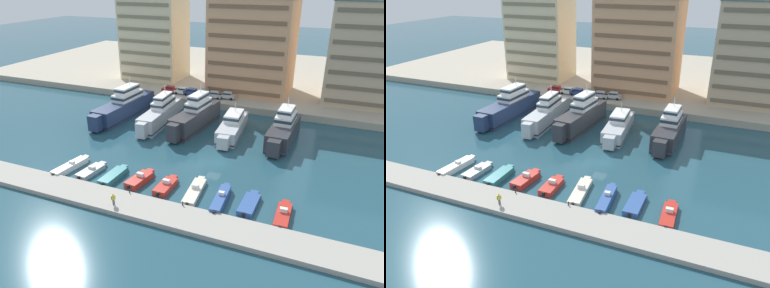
# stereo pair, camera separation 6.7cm
# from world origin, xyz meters

# --- Properties ---
(ground_plane) EXTENTS (400.00, 400.00, 0.00)m
(ground_plane) POSITION_xyz_m (0.00, 0.00, 0.00)
(ground_plane) COLOR #234C5B
(quay_promenade) EXTENTS (180.00, 70.00, 1.64)m
(quay_promenade) POSITION_xyz_m (0.00, 62.59, 0.82)
(quay_promenade) COLOR #ADA38E
(quay_promenade) RESTS_ON ground
(pier_dock) EXTENTS (120.00, 5.37, 0.70)m
(pier_dock) POSITION_xyz_m (0.00, -17.40, 0.35)
(pier_dock) COLOR #A8A399
(pier_dock) RESTS_ON ground
(yacht_navy_far_left) EXTENTS (5.42, 22.14, 8.73)m
(yacht_navy_far_left) POSITION_xyz_m (-27.15, 14.46, 2.57)
(yacht_navy_far_left) COLOR navy
(yacht_navy_far_left) RESTS_ON ground
(yacht_silver_left) EXTENTS (4.61, 20.18, 8.05)m
(yacht_silver_left) POSITION_xyz_m (-17.41, 14.04, 2.34)
(yacht_silver_left) COLOR silver
(yacht_silver_left) RESTS_ON ground
(yacht_charcoal_mid_left) EXTENTS (5.64, 19.49, 9.15)m
(yacht_charcoal_mid_left) POSITION_xyz_m (-9.25, 14.15, 2.75)
(yacht_charcoal_mid_left) COLOR #333338
(yacht_charcoal_mid_left) RESTS_ON ground
(yacht_silver_center_left) EXTENTS (5.18, 17.16, 6.18)m
(yacht_silver_center_left) POSITION_xyz_m (-0.93, 13.94, 1.75)
(yacht_silver_center_left) COLOR silver
(yacht_silver_center_left) RESTS_ON ground
(yacht_charcoal_center) EXTENTS (4.63, 17.83, 8.38)m
(yacht_charcoal_center) POSITION_xyz_m (9.33, 14.72, 2.40)
(yacht_charcoal_center) COLOR #333338
(yacht_charcoal_center) RESTS_ON ground
(motorboat_white_far_left) EXTENTS (2.50, 8.03, 1.34)m
(motorboat_white_far_left) POSITION_xyz_m (-21.69, -11.34, 0.50)
(motorboat_white_far_left) COLOR white
(motorboat_white_far_left) RESTS_ON ground
(motorboat_grey_left) EXTENTS (2.53, 6.39, 1.19)m
(motorboat_grey_left) POSITION_xyz_m (-17.55, -11.15, 0.41)
(motorboat_grey_left) COLOR #9EA3A8
(motorboat_grey_left) RESTS_ON ground
(motorboat_teal_mid_left) EXTENTS (2.11, 6.83, 0.95)m
(motorboat_teal_mid_left) POSITION_xyz_m (-13.09, -11.27, 0.48)
(motorboat_teal_mid_left) COLOR teal
(motorboat_teal_mid_left) RESTS_ON ground
(motorboat_red_center_left) EXTENTS (2.70, 6.35, 1.58)m
(motorboat_red_center_left) POSITION_xyz_m (-8.58, -10.63, 0.53)
(motorboat_red_center_left) COLOR red
(motorboat_red_center_left) RESTS_ON ground
(motorboat_red_center) EXTENTS (2.10, 6.07, 1.47)m
(motorboat_red_center) POSITION_xyz_m (-3.88, -10.75, 0.47)
(motorboat_red_center) COLOR red
(motorboat_red_center) RESTS_ON ground
(motorboat_cream_center_right) EXTENTS (2.71, 8.47, 1.30)m
(motorboat_cream_center_right) POSITION_xyz_m (0.76, -10.33, 0.38)
(motorboat_cream_center_right) COLOR beige
(motorboat_cream_center_right) RESTS_ON ground
(motorboat_blue_mid_right) EXTENTS (2.08, 8.14, 1.57)m
(motorboat_blue_mid_right) POSITION_xyz_m (5.19, -11.17, 0.56)
(motorboat_blue_mid_right) COLOR #33569E
(motorboat_blue_mid_right) RESTS_ON ground
(motorboat_blue_right) EXTENTS (2.19, 6.73, 0.82)m
(motorboat_blue_right) POSITION_xyz_m (9.26, -10.44, 0.37)
(motorboat_blue_right) COLOR #33569E
(motorboat_blue_right) RESTS_ON ground
(motorboat_red_far_right) EXTENTS (2.17, 6.99, 1.29)m
(motorboat_red_far_right) POSITION_xyz_m (14.19, -11.30, 0.38)
(motorboat_red_far_right) COLOR red
(motorboat_red_far_right) RESTS_ON ground
(car_red_far_left) EXTENTS (4.14, 2.00, 1.80)m
(car_red_far_left) POSITION_xyz_m (-23.63, 31.20, 2.62)
(car_red_far_left) COLOR red
(car_red_far_left) RESTS_ON quay_promenade
(car_white_left) EXTENTS (4.13, 1.97, 1.80)m
(car_white_left) POSITION_xyz_m (-20.03, 31.20, 2.62)
(car_white_left) COLOR white
(car_white_left) RESTS_ON quay_promenade
(car_blue_mid_left) EXTENTS (4.12, 1.96, 1.80)m
(car_blue_mid_left) POSITION_xyz_m (-17.28, 31.19, 2.62)
(car_blue_mid_left) COLOR #28428E
(car_blue_mid_left) RESTS_ON quay_promenade
(car_grey_center_left) EXTENTS (4.14, 2.01, 1.80)m
(car_grey_center_left) POSITION_xyz_m (-13.92, 31.69, 2.62)
(car_grey_center_left) COLOR slate
(car_grey_center_left) RESTS_ON quay_promenade
(car_silver_center) EXTENTS (4.14, 2.00, 1.80)m
(car_silver_center) POSITION_xyz_m (-11.11, 30.99, 2.62)
(car_silver_center) COLOR #B7BCC1
(car_silver_center) RESTS_ON quay_promenade
(car_silver_center_right) EXTENTS (4.18, 2.09, 1.80)m
(car_silver_center_right) POSITION_xyz_m (-7.88, 31.74, 2.62)
(car_silver_center_right) COLOR #B7BCC1
(car_silver_center_right) RESTS_ON quay_promenade
(apartment_block_far_left) EXTENTS (17.70, 12.92, 25.37)m
(apartment_block_far_left) POSITION_xyz_m (-34.89, 44.68, 13.40)
(apartment_block_far_left) COLOR beige
(apartment_block_far_left) RESTS_ON quay_promenade
(apartment_block_left) EXTENTS (20.82, 15.45, 25.97)m
(apartment_block_left) POSITION_xyz_m (-4.46, 41.23, 13.68)
(apartment_block_left) COLOR tan
(apartment_block_left) RESTS_ON quay_promenade
(apartment_block_mid_left) EXTENTS (20.19, 16.25, 25.87)m
(apartment_block_mid_left) POSITION_xyz_m (24.13, 43.11, 13.63)
(apartment_block_mid_left) COLOR #C6AD89
(apartment_block_mid_left) RESTS_ON quay_promenade
(pedestrian_near_edge) EXTENTS (0.47, 0.55, 1.73)m
(pedestrian_near_edge) POSITION_xyz_m (-8.18, -18.55, 1.72)
(pedestrian_near_edge) COLOR #282D3D
(pedestrian_near_edge) RESTS_ON pier_dock
(bollard_west) EXTENTS (0.20, 0.20, 0.61)m
(bollard_west) POSITION_xyz_m (-7.82, -14.96, 1.03)
(bollard_west) COLOR #2D2D33
(bollard_west) RESTS_ON pier_dock
(bollard_west_mid) EXTENTS (0.20, 0.20, 0.61)m
(bollard_west_mid) POSITION_xyz_m (0.83, -14.96, 1.03)
(bollard_west_mid) COLOR #2D2D33
(bollard_west_mid) RESTS_ON pier_dock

